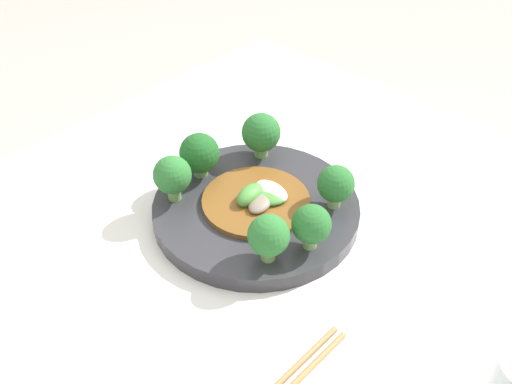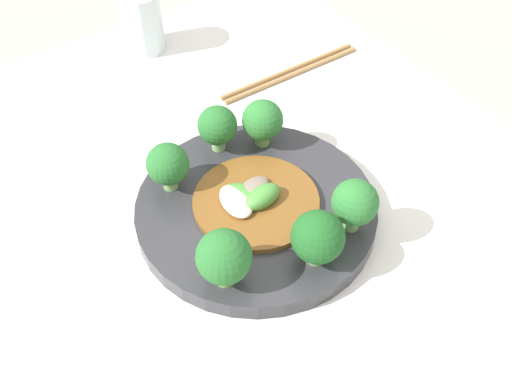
% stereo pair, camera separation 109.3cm
% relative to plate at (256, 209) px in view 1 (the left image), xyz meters
% --- Properties ---
extents(table, '(0.86, 0.81, 0.75)m').
position_rel_plate_xyz_m(table, '(0.05, 0.02, -0.39)').
color(table, silver).
rests_on(table, ground_plane).
extents(plate, '(0.29, 0.29, 0.02)m').
position_rel_plate_xyz_m(plate, '(0.00, 0.00, 0.00)').
color(plate, '#333338').
rests_on(plate, table).
extents(broccoli_west, '(0.06, 0.06, 0.07)m').
position_rel_plate_xyz_m(broccoli_west, '(-0.10, -0.01, 0.05)').
color(broccoli_west, '#70A356').
rests_on(broccoli_west, plate).
extents(broccoli_northwest, '(0.06, 0.06, 0.07)m').
position_rel_plate_xyz_m(broccoli_northwest, '(-0.07, 0.09, 0.05)').
color(broccoli_northwest, '#7AAD5B').
rests_on(broccoli_northwest, plate).
extents(broccoli_southeast, '(0.05, 0.05, 0.07)m').
position_rel_plate_xyz_m(broccoli_southeast, '(0.08, -0.07, 0.05)').
color(broccoli_southeast, '#7AAD5B').
rests_on(broccoli_southeast, plate).
extents(broccoli_southwest, '(0.05, 0.05, 0.07)m').
position_rel_plate_xyz_m(broccoli_southwest, '(-0.09, -0.07, 0.05)').
color(broccoli_southwest, '#70A356').
rests_on(broccoli_southwest, plate).
extents(broccoli_east, '(0.05, 0.05, 0.06)m').
position_rel_plate_xyz_m(broccoli_east, '(0.11, -0.02, 0.05)').
color(broccoli_east, '#89B76B').
rests_on(broccoli_east, plate).
extents(broccoli_northeast, '(0.05, 0.05, 0.06)m').
position_rel_plate_xyz_m(broccoli_northeast, '(0.08, 0.07, 0.05)').
color(broccoli_northeast, '#89B76B').
rests_on(broccoli_northeast, plate).
extents(stirfry_center, '(0.15, 0.15, 0.03)m').
position_rel_plate_xyz_m(stirfry_center, '(0.00, 0.00, 0.02)').
color(stirfry_center, brown).
rests_on(stirfry_center, plate).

